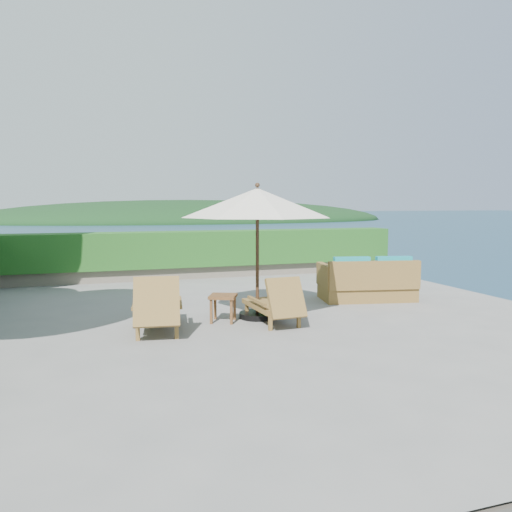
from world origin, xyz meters
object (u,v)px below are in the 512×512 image
object	(u,v)px
patio_umbrella	(257,204)
lounge_left	(158,307)
side_table	(223,300)
lounge_right	(275,303)
wicker_loveseat	(368,283)

from	to	relation	value
patio_umbrella	lounge_left	bearing A→B (deg)	-166.28
lounge_left	side_table	world-z (taller)	lounge_left
patio_umbrella	lounge_right	distance (m)	1.85
lounge_left	patio_umbrella	bearing A→B (deg)	22.33
patio_umbrella	lounge_right	world-z (taller)	patio_umbrella
lounge_left	lounge_right	world-z (taller)	lounge_left
lounge_right	lounge_left	bearing A→B (deg)	175.29
patio_umbrella	lounge_left	xyz separation A→B (m)	(-1.91, -0.47, -1.72)
lounge_right	wicker_loveseat	distance (m)	3.08
wicker_loveseat	lounge_right	bearing A→B (deg)	-141.60
lounge_left	lounge_right	xyz separation A→B (m)	(2.06, -0.06, -0.05)
patio_umbrella	wicker_loveseat	xyz separation A→B (m)	(2.89, 0.88, -1.75)
side_table	wicker_loveseat	distance (m)	3.72
lounge_left	wicker_loveseat	world-z (taller)	wicker_loveseat
lounge_right	wicker_loveseat	xyz separation A→B (m)	(2.74, 1.41, 0.02)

